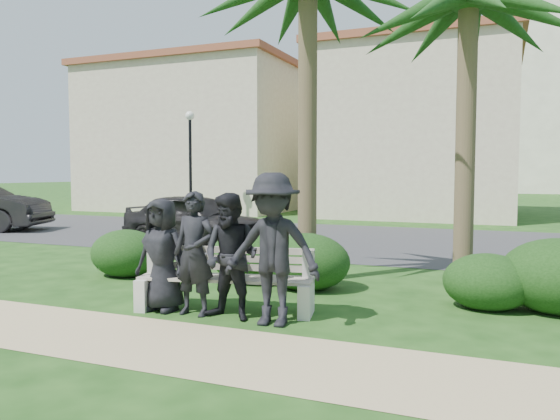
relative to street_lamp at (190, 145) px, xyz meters
The scene contains 16 objects.
ground 15.29m from the street_lamp, 53.13° to the right, with size 160.00×160.00×0.00m, color #173C11.
footpath 16.74m from the street_lamp, 56.89° to the right, with size 30.00×1.60×0.01m, color tan.
asphalt_street 10.28m from the street_lamp, 23.96° to the right, with size 160.00×8.00×0.01m, color #2D2D30.
stucco_bldg_left 6.75m from the street_lamp, 116.57° to the left, with size 10.40×8.40×7.30m.
stucco_bldg_right 10.03m from the street_lamp, 36.87° to the left, with size 8.40×8.40×7.30m.
street_lamp is the anchor object (origin of this frame).
park_bench 14.95m from the street_lamp, 56.62° to the right, with size 2.47×1.02×0.83m.
man_a 14.69m from the street_lamp, 59.93° to the right, with size 0.74×0.48×1.52m, color black.
man_b 14.99m from the street_lamp, 58.25° to the right, with size 0.59×0.39×1.63m, color black.
man_c 15.29m from the street_lamp, 56.51° to the right, with size 0.78×0.61×1.61m, color black.
man_d 15.64m from the street_lamp, 54.78° to the right, with size 1.21×0.69×1.87m, color black.
hedge_a 12.20m from the street_lamp, 64.01° to the right, with size 1.33×1.10×0.87m, color black.
hedge_b 13.02m from the street_lamp, 53.87° to the right, with size 1.42×1.17×0.93m, color black.
hedge_c 13.84m from the street_lamp, 50.70° to the right, with size 1.42×1.18×0.93m, color black.
hedge_e 15.89m from the street_lamp, 43.56° to the right, with size 1.21×1.00×0.79m, color black.
car_a 8.38m from the street_lamp, 57.64° to the right, with size 1.59×3.96×1.35m, color black.
Camera 1 is at (2.53, -6.73, 1.87)m, focal length 35.00 mm.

